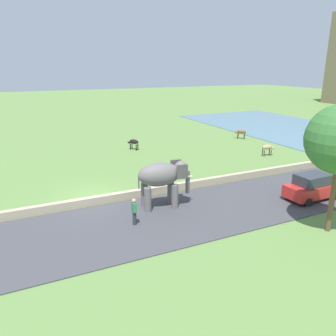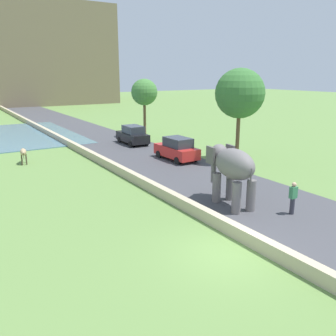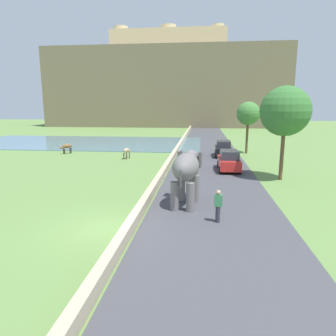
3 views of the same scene
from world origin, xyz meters
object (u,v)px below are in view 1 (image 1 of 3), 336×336
at_px(cow_brown, 241,132).
at_px(cow_black, 134,142).
at_px(car_red, 313,187).
at_px(elephant, 163,177).
at_px(cow_tan, 268,148).
at_px(person_beside_elephant, 134,211).

xyz_separation_m(cow_brown, cow_black, (-0.33, -13.96, 0.00)).
distance_m(car_red, cow_brown, 19.65).
bearing_deg(elephant, cow_black, 167.14).
distance_m(cow_brown, cow_black, 13.97).
relative_size(car_red, cow_brown, 3.26).
xyz_separation_m(car_red, cow_brown, (-18.04, 7.79, -0.06)).
xyz_separation_m(elephant, cow_tan, (-7.09, 14.79, -1.20)).
xyz_separation_m(person_beside_elephant, cow_brown, (-16.54, 19.96, -0.04)).
distance_m(elephant, person_beside_elephant, 3.21).
height_order(person_beside_elephant, cow_black, person_beside_elephant).
bearing_deg(elephant, cow_brown, 130.53).
xyz_separation_m(elephant, cow_black, (-15.25, 3.48, -1.20)).
xyz_separation_m(cow_tan, cow_black, (-8.15, -11.31, 0.00)).
bearing_deg(cow_black, cow_tan, 54.21).
distance_m(person_beside_elephant, car_red, 12.26).
xyz_separation_m(person_beside_elephant, cow_black, (-16.87, 5.99, -0.04)).
distance_m(person_beside_elephant, cow_black, 17.91).
height_order(elephant, cow_black, elephant).
relative_size(elephant, person_beside_elephant, 2.18).
distance_m(elephant, cow_brown, 22.98).
bearing_deg(person_beside_elephant, cow_black, 160.44).
bearing_deg(cow_brown, elephant, -49.47).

